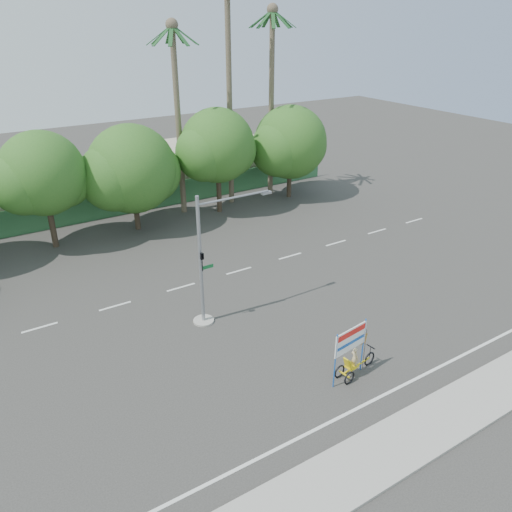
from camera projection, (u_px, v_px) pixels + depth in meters
ground at (286, 345)px, 24.59m from camera, size 120.00×120.00×0.00m
sidewalk_near at (400, 444)px, 18.85m from camera, size 50.00×2.40×0.12m
fence at (134, 201)px, 40.53m from camera, size 38.00×0.08×2.00m
building_right at (198, 164)px, 47.42m from camera, size 14.00×8.00×3.60m
tree_left at (42, 177)px, 32.72m from camera, size 6.66×5.60×8.07m
tree_center at (131, 172)px, 35.84m from camera, size 7.62×6.40×7.85m
tree_right at (217, 148)px, 38.85m from camera, size 6.90×5.80×8.36m
tree_far_right at (290, 145)px, 42.44m from camera, size 7.38×6.20×7.94m
palm_tall at (229, 74)px, 38.67m from camera, size 3.73×3.79×17.45m
palm_mid at (272, 85)px, 41.05m from camera, size 3.73×3.79×15.45m
palm_short at (177, 100)px, 37.23m from camera, size 3.73×3.79×14.45m
traffic_signal at (207, 271)px, 25.30m from camera, size 4.72×1.10×7.00m
trike_billboard at (353, 355)px, 22.01m from camera, size 2.82×0.82×2.79m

